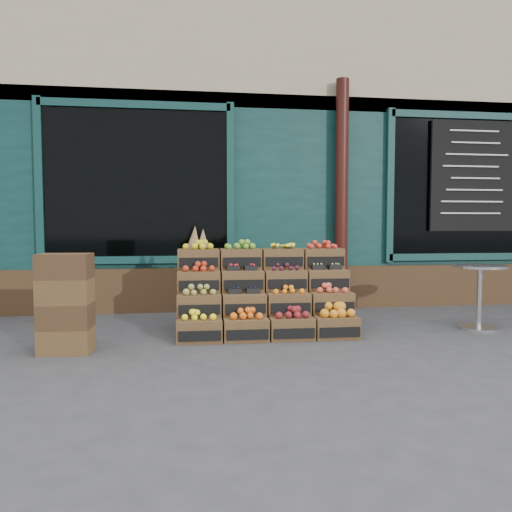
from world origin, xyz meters
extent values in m
plane|color=#39393C|center=(0.00, 0.00, 0.00)|extent=(60.00, 60.00, 0.00)
cube|color=#103734|center=(0.00, 5.20, 2.40)|extent=(12.00, 6.00, 4.80)
cube|color=#C1B28C|center=(0.00, 2.28, 3.80)|extent=(12.00, 0.18, 2.00)
cube|color=#103734|center=(0.00, 2.25, 1.50)|extent=(12.00, 0.12, 3.00)
cube|color=#432D1B|center=(0.00, 2.18, 0.30)|extent=(12.00, 0.18, 0.60)
cube|color=black|center=(-1.60, 2.18, 1.75)|extent=(2.40, 0.06, 2.00)
cube|color=black|center=(3.20, 2.18, 1.75)|extent=(2.40, 0.06, 2.00)
cylinder|color=#35100C|center=(1.20, 2.05, 1.60)|extent=(0.18, 0.18, 3.20)
cube|color=black|center=(3.20, 2.10, 1.90)|extent=(1.30, 0.04, 1.60)
cube|color=brown|center=(-0.84, 0.36, 0.11)|extent=(0.47, 0.33, 0.23)
cube|color=black|center=(-0.84, 0.19, 0.09)|extent=(0.42, 0.02, 0.10)
cube|color=#FFFD1F|center=(-0.84, 0.36, 0.27)|extent=(0.37, 0.25, 0.07)
cube|color=brown|center=(-0.36, 0.35, 0.11)|extent=(0.47, 0.33, 0.23)
cube|color=black|center=(-0.36, 0.18, 0.09)|extent=(0.42, 0.02, 0.10)
cube|color=orange|center=(-0.36, 0.35, 0.27)|extent=(0.37, 0.25, 0.08)
cube|color=brown|center=(0.12, 0.34, 0.11)|extent=(0.47, 0.33, 0.23)
cube|color=black|center=(0.12, 0.17, 0.09)|extent=(0.42, 0.02, 0.10)
cube|color=maroon|center=(0.12, 0.34, 0.27)|extent=(0.37, 0.25, 0.09)
cube|color=brown|center=(0.60, 0.33, 0.11)|extent=(0.47, 0.33, 0.23)
cube|color=black|center=(0.59, 0.16, 0.09)|extent=(0.42, 0.02, 0.10)
cube|color=orange|center=(0.60, 0.33, 0.28)|extent=(0.37, 0.25, 0.11)
cube|color=brown|center=(-0.83, 0.55, 0.34)|extent=(0.47, 0.33, 0.23)
cube|color=black|center=(-0.84, 0.38, 0.32)|extent=(0.42, 0.02, 0.10)
cube|color=olive|center=(-0.83, 0.55, 0.50)|extent=(0.37, 0.25, 0.08)
cube|color=brown|center=(-0.35, 0.54, 0.34)|extent=(0.47, 0.33, 0.23)
cube|color=black|center=(-0.36, 0.37, 0.32)|extent=(0.42, 0.02, 0.10)
cube|color=#161B3E|center=(-0.35, 0.54, 0.47)|extent=(0.37, 0.25, 0.03)
cube|color=brown|center=(0.12, 0.53, 0.34)|extent=(0.47, 0.33, 0.23)
cube|color=black|center=(0.12, 0.36, 0.32)|extent=(0.42, 0.02, 0.10)
cube|color=orange|center=(0.12, 0.53, 0.49)|extent=(0.37, 0.25, 0.06)
cube|color=brown|center=(0.60, 0.52, 0.34)|extent=(0.47, 0.33, 0.23)
cube|color=black|center=(0.60, 0.35, 0.32)|extent=(0.42, 0.02, 0.10)
cube|color=#E04E3A|center=(0.60, 0.52, 0.50)|extent=(0.37, 0.25, 0.07)
cube|color=brown|center=(-0.83, 0.74, 0.57)|extent=(0.47, 0.33, 0.23)
cube|color=black|center=(-0.83, 0.57, 0.55)|extent=(0.42, 0.02, 0.10)
cube|color=#AA2E16|center=(-0.83, 0.74, 0.73)|extent=(0.37, 0.25, 0.08)
cube|color=brown|center=(-0.35, 0.74, 0.57)|extent=(0.47, 0.33, 0.23)
cube|color=black|center=(-0.35, 0.57, 0.55)|extent=(0.42, 0.02, 0.10)
cube|color=red|center=(-0.35, 0.74, 0.70)|extent=(0.37, 0.25, 0.03)
cube|color=brown|center=(0.13, 0.73, 0.57)|extent=(0.47, 0.33, 0.23)
cube|color=black|center=(0.12, 0.56, 0.55)|extent=(0.42, 0.02, 0.10)
cube|color=#401227|center=(0.13, 0.73, 0.72)|extent=(0.37, 0.25, 0.06)
cube|color=brown|center=(0.60, 0.72, 0.57)|extent=(0.47, 0.33, 0.23)
cube|color=black|center=(0.60, 0.55, 0.55)|extent=(0.42, 0.02, 0.10)
cube|color=#94C95E|center=(0.60, 0.72, 0.70)|extent=(0.37, 0.25, 0.03)
cube|color=brown|center=(-0.82, 0.94, 0.80)|extent=(0.47, 0.33, 0.23)
cube|color=black|center=(-0.83, 0.77, 0.78)|extent=(0.42, 0.02, 0.10)
cube|color=gold|center=(-0.82, 0.94, 0.96)|extent=(0.37, 0.25, 0.08)
cube|color=brown|center=(-0.35, 0.93, 0.80)|extent=(0.47, 0.33, 0.23)
cube|color=black|center=(-0.35, 0.76, 0.78)|extent=(0.42, 0.02, 0.10)
cube|color=#6AA42C|center=(-0.35, 0.93, 0.96)|extent=(0.37, 0.25, 0.08)
cube|color=brown|center=(0.13, 0.92, 0.80)|extent=(0.47, 0.33, 0.23)
cube|color=black|center=(0.13, 0.75, 0.78)|extent=(0.42, 0.02, 0.10)
cube|color=yellow|center=(0.13, 0.92, 0.95)|extent=(0.37, 0.25, 0.07)
cube|color=brown|center=(0.61, 0.91, 0.80)|extent=(0.47, 0.33, 0.23)
cube|color=black|center=(0.60, 0.74, 0.78)|extent=(0.42, 0.02, 0.10)
cube|color=red|center=(0.61, 0.91, 0.95)|extent=(0.37, 0.25, 0.07)
cube|color=#432D1B|center=(-0.12, 0.54, 0.11)|extent=(1.90, 0.36, 0.23)
cube|color=#432D1B|center=(-0.11, 0.73, 0.23)|extent=(1.90, 0.36, 0.46)
cube|color=#432D1B|center=(-0.11, 0.92, 0.34)|extent=(1.90, 0.36, 0.69)
cone|color=olive|center=(-0.87, 0.94, 1.05)|extent=(0.16, 0.16, 0.27)
cone|color=olive|center=(-0.77, 0.97, 1.03)|extent=(0.14, 0.14, 0.23)
cube|color=brown|center=(-2.08, 0.08, 0.12)|extent=(0.48, 0.35, 0.23)
cube|color=#432D1B|center=(-2.08, 0.08, 0.35)|extent=(0.48, 0.35, 0.23)
cube|color=brown|center=(-2.08, 0.08, 0.58)|extent=(0.48, 0.35, 0.23)
cube|color=#432D1B|center=(-2.08, 0.08, 0.81)|extent=(0.48, 0.35, 0.23)
cylinder|color=#B7BABF|center=(2.34, 0.51, 0.01)|extent=(0.43, 0.43, 0.03)
cylinder|color=#B7BABF|center=(2.34, 0.51, 0.36)|extent=(0.06, 0.06, 0.70)
cylinder|color=#B7BABF|center=(2.34, 0.51, 0.72)|extent=(0.58, 0.58, 0.03)
imported|color=#19592D|center=(-1.63, 2.81, 1.10)|extent=(0.92, 0.75, 2.19)
camera|label=1|loc=(-0.97, -4.72, 1.20)|focal=35.00mm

